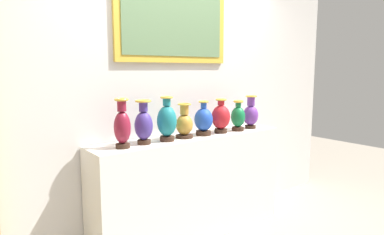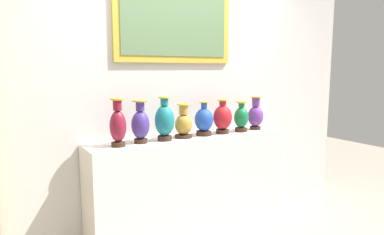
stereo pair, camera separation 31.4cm
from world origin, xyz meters
TOP-DOWN VIEW (x-y plane):
  - ground_plane at (0.00, 0.00)m, footprint 10.49×10.49m
  - display_shelf at (0.00, 0.00)m, footprint 1.96×0.39m
  - back_wall at (-0.00, 0.25)m, footprint 4.49×0.14m
  - vase_burgundy at (-0.73, -0.05)m, footprint 0.13×0.13m
  - vase_indigo at (-0.52, -0.03)m, footprint 0.15×0.15m
  - vase_teal at (-0.31, -0.04)m, footprint 0.17×0.17m
  - vase_ochre at (-0.11, -0.02)m, footprint 0.16×0.16m
  - vase_sapphire at (0.11, -0.03)m, footprint 0.17×0.17m
  - vase_crimson at (0.32, -0.05)m, footprint 0.18×0.18m
  - vase_emerald at (0.53, -0.07)m, footprint 0.14×0.14m
  - vase_violet at (0.74, -0.05)m, footprint 0.16×0.16m

SIDE VIEW (x-z plane):
  - ground_plane at x=0.00m, z-range 0.00..0.00m
  - display_shelf at x=0.00m, z-range 0.00..0.97m
  - vase_ochre at x=-0.11m, z-range 0.94..1.25m
  - vase_emerald at x=0.53m, z-range 0.96..1.26m
  - vase_sapphire at x=0.11m, z-range 0.95..1.27m
  - vase_violet at x=0.74m, z-range 0.95..1.29m
  - vase_crimson at x=0.32m, z-range 0.96..1.29m
  - vase_indigo at x=-0.52m, z-range 0.95..1.32m
  - vase_teal at x=-0.31m, z-range 0.95..1.34m
  - vase_burgundy at x=-0.73m, z-range 0.95..1.34m
  - back_wall at x=0.00m, z-range 0.02..2.91m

